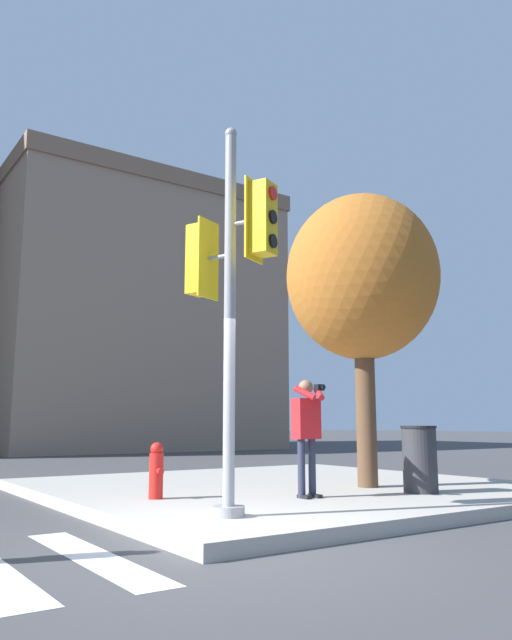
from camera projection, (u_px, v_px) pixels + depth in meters
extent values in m
plane|color=#424244|center=(222.00, 549.00, 6.26)|extent=(160.00, 160.00, 0.00)
cube|color=#ADA89E|center=(286.00, 489.00, 11.07)|extent=(8.00, 8.00, 0.18)
cube|color=silver|center=(93.00, 557.00, 5.88)|extent=(0.42, 2.94, 0.01)
cylinder|color=#939399|center=(228.00, 511.00, 7.22)|extent=(0.38, 0.38, 0.12)
cylinder|color=#939399|center=(230.00, 312.00, 7.61)|extent=(0.14, 0.14, 4.58)
sphere|color=#939399|center=(231.00, 134.00, 7.99)|extent=(0.16, 0.16, 0.16)
cylinder|color=#939399|center=(216.00, 257.00, 7.84)|extent=(0.16, 0.28, 0.05)
cube|color=yellow|center=(200.00, 260.00, 7.97)|extent=(0.37, 0.34, 0.90)
cube|color=yellow|center=(208.00, 259.00, 7.91)|extent=(0.40, 0.19, 1.02)
cylinder|color=red|center=(192.00, 239.00, 8.09)|extent=(0.17, 0.09, 0.17)
cylinder|color=black|center=(192.00, 262.00, 8.05)|extent=(0.17, 0.09, 0.17)
cylinder|color=black|center=(191.00, 284.00, 8.00)|extent=(0.17, 0.09, 0.17)
cylinder|color=#939399|center=(245.00, 222.00, 7.69)|extent=(0.17, 0.27, 0.05)
cube|color=yellow|center=(263.00, 219.00, 7.56)|extent=(0.37, 0.35, 0.90)
cube|color=yellow|center=(254.00, 220.00, 7.63)|extent=(0.39, 0.20, 1.02)
cylinder|color=red|center=(273.00, 193.00, 7.55)|extent=(0.17, 0.10, 0.17)
cylinder|color=black|center=(273.00, 217.00, 7.50)|extent=(0.17, 0.10, 0.17)
cylinder|color=black|center=(273.00, 241.00, 7.45)|extent=(0.17, 0.10, 0.17)
cube|color=black|center=(304.00, 497.00, 8.96)|extent=(0.09, 0.24, 0.05)
cube|color=black|center=(315.00, 496.00, 9.07)|extent=(0.09, 0.24, 0.05)
cylinder|color=#282D42|center=(301.00, 468.00, 9.08)|extent=(0.11, 0.11, 0.84)
cylinder|color=#282D42|center=(312.00, 468.00, 9.19)|extent=(0.11, 0.11, 0.84)
cube|color=red|center=(306.00, 419.00, 9.25)|extent=(0.40, 0.22, 0.60)
sphere|color=#8C664C|center=(306.00, 387.00, 9.33)|extent=(0.22, 0.22, 0.22)
cube|color=black|center=(319.00, 387.00, 9.07)|extent=(0.12, 0.10, 0.09)
cylinder|color=black|center=(322.00, 387.00, 9.01)|extent=(0.06, 0.08, 0.06)
cylinder|color=red|center=(305.00, 393.00, 9.12)|extent=(0.23, 0.35, 0.23)
cylinder|color=red|center=(319.00, 393.00, 9.27)|extent=(0.23, 0.35, 0.23)
cylinder|color=brown|center=(366.00, 406.00, 10.79)|extent=(0.34, 0.34, 2.72)
ellipsoid|color=#A86023|center=(362.00, 277.00, 11.16)|extent=(2.71, 2.71, 2.98)
cylinder|color=red|center=(156.00, 476.00, 8.97)|extent=(0.20, 0.20, 0.64)
sphere|color=red|center=(157.00, 449.00, 9.03)|extent=(0.18, 0.18, 0.18)
cylinder|color=red|center=(160.00, 471.00, 8.88)|extent=(0.09, 0.06, 0.09)
cylinder|color=#2D2D33|center=(420.00, 460.00, 9.78)|extent=(0.53, 0.53, 0.99)
cylinder|color=black|center=(418.00, 427.00, 9.87)|extent=(0.56, 0.56, 0.04)
cube|color=gray|center=(118.00, 330.00, 32.76)|extent=(13.15, 12.37, 12.15)
cube|color=#7A604C|center=(122.00, 212.00, 33.82)|extent=(13.35, 12.57, 0.80)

